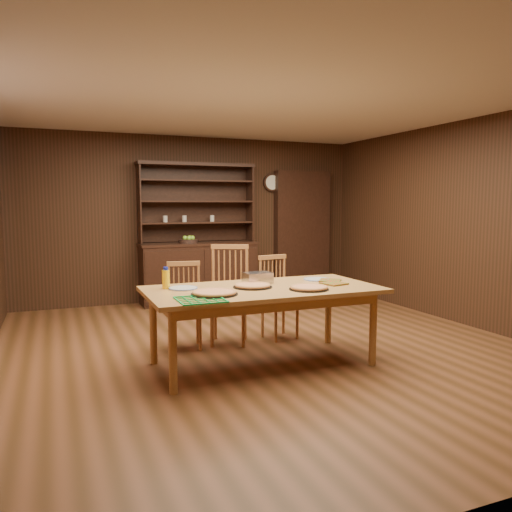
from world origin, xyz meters
name	(u,v)px	position (x,y,z in m)	size (l,w,h in m)	color
floor	(269,348)	(0.00, 0.00, 0.00)	(6.00, 6.00, 0.00)	brown
room_shell	(269,201)	(0.00, 0.00, 1.58)	(6.00, 6.00, 6.00)	silver
china_hutch	(199,264)	(0.00, 2.75, 0.60)	(1.84, 0.52, 2.17)	black
doorway	(302,232)	(1.90, 2.90, 1.05)	(1.00, 0.18, 2.10)	black
wall_clock	(272,183)	(1.35, 2.96, 1.90)	(0.30, 0.05, 0.30)	black
dining_table	(263,295)	(-0.28, -0.48, 0.68)	(2.20, 1.10, 0.75)	#AD783C
chair_left	(185,302)	(-0.82, 0.40, 0.49)	(0.43, 0.42, 0.92)	#AB6B3A
chair_center	(229,291)	(-0.30, 0.41, 0.58)	(0.58, 0.57, 1.09)	#AB6B3A
chair_right	(277,294)	(0.27, 0.39, 0.50)	(0.44, 0.43, 0.95)	#AB6B3A
pizza_left	(214,293)	(-0.81, -0.66, 0.77)	(0.41, 0.41, 0.04)	black
pizza_right	(309,288)	(0.08, -0.74, 0.77)	(0.37, 0.37, 0.04)	black
pizza_center	(253,286)	(-0.36, -0.43, 0.77)	(0.37, 0.37, 0.04)	black
cooling_rack	(200,299)	(-1.00, -0.86, 0.76)	(0.37, 0.37, 0.02)	green
plate_left	(183,288)	(-1.00, -0.27, 0.76)	(0.27, 0.27, 0.02)	silver
plate_right	(316,279)	(0.43, -0.26, 0.76)	(0.27, 0.27, 0.02)	silver
foil_dish	(258,278)	(-0.22, -0.20, 0.80)	(0.27, 0.19, 0.11)	silver
juice_bottle	(166,279)	(-1.14, -0.18, 0.84)	(0.07, 0.07, 0.21)	yellow
pot_holder_a	(334,284)	(0.45, -0.57, 0.76)	(0.21, 0.21, 0.02)	#9F1812
pot_holder_b	(330,281)	(0.52, -0.39, 0.76)	(0.21, 0.21, 0.02)	#9F1812
fruit_bowl	(188,240)	(-0.17, 2.69, 0.98)	(0.29, 0.29, 0.12)	black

